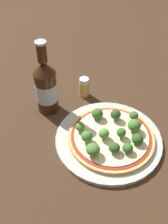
{
  "coord_description": "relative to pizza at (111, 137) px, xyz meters",
  "views": [
    {
      "loc": [
        -0.36,
        -0.31,
        0.56
      ],
      "look_at": [
        -0.0,
        0.07,
        0.06
      ],
      "focal_mm": 42.0,
      "sensor_mm": 36.0,
      "label": 1
    }
  ],
  "objects": [
    {
      "name": "ground_plane",
      "position": [
        -0.01,
        0.02,
        -0.02
      ],
      "size": [
        3.0,
        3.0,
        0.0
      ],
      "primitive_type": "plane",
      "color": "#3D2819"
    },
    {
      "name": "broccoli_floret_10",
      "position": [
        -0.01,
        -0.06,
        0.02
      ],
      "size": [
        0.03,
        0.03,
        0.02
      ],
      "color": "#7A9E5B",
      "rests_on": "pizza"
    },
    {
      "name": "broccoli_floret_4",
      "position": [
        -0.08,
        -0.01,
        0.03
      ],
      "size": [
        0.04,
        0.04,
        0.03
      ],
      "color": "#7A9E5B",
      "rests_on": "pizza"
    },
    {
      "name": "broccoli_floret_11",
      "position": [
        0.02,
        0.07,
        0.02
      ],
      "size": [
        0.03,
        0.03,
        0.03
      ],
      "color": "#7A9E5B",
      "rests_on": "pizza"
    },
    {
      "name": "broccoli_floret_5",
      "position": [
        -0.05,
        0.07,
        0.02
      ],
      "size": [
        0.03,
        0.03,
        0.03
      ],
      "color": "#7A9E5B",
      "rests_on": "pizza"
    },
    {
      "name": "broccoli_floret_3",
      "position": [
        0.09,
        -0.0,
        0.02
      ],
      "size": [
        0.03,
        0.03,
        0.03
      ],
      "color": "#7A9E5B",
      "rests_on": "pizza"
    },
    {
      "name": "broccoli_floret_2",
      "position": [
        0.01,
        -0.02,
        0.02
      ],
      "size": [
        0.02,
        0.02,
        0.03
      ],
      "color": "#7A9E5B",
      "rests_on": "pizza"
    },
    {
      "name": "broccoli_floret_6",
      "position": [
        -0.04,
        -0.04,
        0.02
      ],
      "size": [
        0.03,
        0.03,
        0.03
      ],
      "color": "#7A9E5B",
      "rests_on": "pizza"
    },
    {
      "name": "plate",
      "position": [
        -0.0,
        0.01,
        -0.01
      ],
      "size": [
        0.29,
        0.29,
        0.01
      ],
      "color": "#B2B7B2",
      "rests_on": "ground_plane"
    },
    {
      "name": "beer_bottle",
      "position": [
        -0.04,
        0.22,
        0.07
      ],
      "size": [
        0.06,
        0.06,
        0.23
      ],
      "color": "#381E0F",
      "rests_on": "ground_plane"
    },
    {
      "name": "broccoli_floret_1",
      "position": [
        -0.06,
        0.03,
        0.03
      ],
      "size": [
        0.03,
        0.03,
        0.03
      ],
      "color": "#7A9E5B",
      "rests_on": "pizza"
    },
    {
      "name": "pepper_shaker",
      "position": [
        0.08,
        0.19,
        0.01
      ],
      "size": [
        0.03,
        0.03,
        0.07
      ],
      "color": "tan",
      "rests_on": "ground_plane"
    },
    {
      "name": "broccoli_floret_7",
      "position": [
        -0.02,
        0.01,
        0.03
      ],
      "size": [
        0.03,
        0.03,
        0.03
      ],
      "color": "#7A9E5B",
      "rests_on": "pizza"
    },
    {
      "name": "broccoli_floret_8",
      "position": [
        0.03,
        -0.06,
        0.02
      ],
      "size": [
        0.03,
        0.03,
        0.03
      ],
      "color": "#7A9E5B",
      "rests_on": "pizza"
    },
    {
      "name": "broccoli_floret_0",
      "position": [
        0.05,
        0.03,
        0.03
      ],
      "size": [
        0.03,
        0.03,
        0.03
      ],
      "color": "#7A9E5B",
      "rests_on": "pizza"
    },
    {
      "name": "pizza",
      "position": [
        0.0,
        0.0,
        0.0
      ],
      "size": [
        0.23,
        0.23,
        0.01
      ],
      "color": "tan",
      "rests_on": "plate"
    },
    {
      "name": "broccoli_floret_9",
      "position": [
        0.06,
        -0.03,
        0.03
      ],
      "size": [
        0.03,
        0.03,
        0.04
      ],
      "color": "#7A9E5B",
      "rests_on": "pizza"
    }
  ]
}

